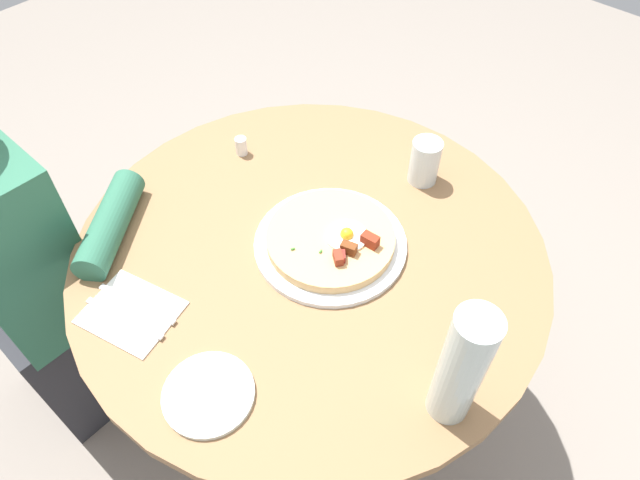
{
  "coord_description": "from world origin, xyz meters",
  "views": [
    {
      "loc": [
        -0.52,
        0.54,
        1.64
      ],
      "look_at": [
        -0.01,
        -0.02,
        0.75
      ],
      "focal_mm": 31.47,
      "sensor_mm": 36.0,
      "label": 1
    }
  ],
  "objects_px": {
    "breakfast_pizza": "(332,238)",
    "bread_plate": "(209,394)",
    "water_glass": "(425,162)",
    "knife": "(124,318)",
    "water_bottle": "(461,368)",
    "dining_table": "(311,294)",
    "salt_shaker": "(241,146)",
    "fork": "(137,304)",
    "pizza_plate": "(330,244)",
    "person_seated": "(32,284)"
  },
  "relations": [
    {
      "from": "breakfast_pizza",
      "to": "bread_plate",
      "type": "distance_m",
      "value": 0.4
    },
    {
      "from": "breakfast_pizza",
      "to": "water_glass",
      "type": "relative_size",
      "value": 2.47
    },
    {
      "from": "water_glass",
      "to": "bread_plate",
      "type": "bearing_deg",
      "value": 93.94
    },
    {
      "from": "knife",
      "to": "water_bottle",
      "type": "relative_size",
      "value": 0.68
    },
    {
      "from": "dining_table",
      "to": "salt_shaker",
      "type": "distance_m",
      "value": 0.39
    },
    {
      "from": "breakfast_pizza",
      "to": "water_bottle",
      "type": "bearing_deg",
      "value": 160.98
    },
    {
      "from": "dining_table",
      "to": "water_bottle",
      "type": "xyz_separation_m",
      "value": [
        -0.41,
        0.1,
        0.31
      ]
    },
    {
      "from": "dining_table",
      "to": "fork",
      "type": "bearing_deg",
      "value": 66.64
    },
    {
      "from": "dining_table",
      "to": "water_bottle",
      "type": "relative_size",
      "value": 3.77
    },
    {
      "from": "dining_table",
      "to": "knife",
      "type": "relative_size",
      "value": 5.53
    },
    {
      "from": "salt_shaker",
      "to": "water_glass",
      "type": "bearing_deg",
      "value": -149.6
    },
    {
      "from": "pizza_plate",
      "to": "water_bottle",
      "type": "xyz_separation_m",
      "value": [
        -0.38,
        0.13,
        0.13
      ]
    },
    {
      "from": "fork",
      "to": "water_glass",
      "type": "height_order",
      "value": "water_glass"
    },
    {
      "from": "person_seated",
      "to": "fork",
      "type": "relative_size",
      "value": 6.31
    },
    {
      "from": "water_glass",
      "to": "knife",
      "type": "bearing_deg",
      "value": 74.99
    },
    {
      "from": "water_glass",
      "to": "salt_shaker",
      "type": "bearing_deg",
      "value": 30.4
    },
    {
      "from": "bread_plate",
      "to": "water_glass",
      "type": "distance_m",
      "value": 0.69
    },
    {
      "from": "knife",
      "to": "pizza_plate",
      "type": "bearing_deg",
      "value": -127.03
    },
    {
      "from": "dining_table",
      "to": "breakfast_pizza",
      "type": "bearing_deg",
      "value": -134.48
    },
    {
      "from": "pizza_plate",
      "to": "salt_shaker",
      "type": "relative_size",
      "value": 7.1
    },
    {
      "from": "dining_table",
      "to": "fork",
      "type": "distance_m",
      "value": 0.4
    },
    {
      "from": "pizza_plate",
      "to": "bread_plate",
      "type": "xyz_separation_m",
      "value": [
        -0.07,
        0.39,
        -0.0
      ]
    },
    {
      "from": "water_glass",
      "to": "water_bottle",
      "type": "xyz_separation_m",
      "value": [
        -0.36,
        0.42,
        0.08
      ]
    },
    {
      "from": "breakfast_pizza",
      "to": "knife",
      "type": "distance_m",
      "value": 0.43
    },
    {
      "from": "water_glass",
      "to": "salt_shaker",
      "type": "xyz_separation_m",
      "value": [
        0.38,
        0.22,
        -0.03
      ]
    },
    {
      "from": "dining_table",
      "to": "knife",
      "type": "xyz_separation_m",
      "value": [
        0.13,
        0.37,
        0.18
      ]
    },
    {
      "from": "pizza_plate",
      "to": "dining_table",
      "type": "bearing_deg",
      "value": 47.61
    },
    {
      "from": "bread_plate",
      "to": "knife",
      "type": "bearing_deg",
      "value": 2.1
    },
    {
      "from": "bread_plate",
      "to": "salt_shaker",
      "type": "relative_size",
      "value": 3.53
    },
    {
      "from": "fork",
      "to": "water_glass",
      "type": "distance_m",
      "value": 0.69
    },
    {
      "from": "breakfast_pizza",
      "to": "water_glass",
      "type": "bearing_deg",
      "value": -93.79
    },
    {
      "from": "person_seated",
      "to": "pizza_plate",
      "type": "xyz_separation_m",
      "value": [
        -0.59,
        -0.45,
        0.23
      ]
    },
    {
      "from": "fork",
      "to": "water_glass",
      "type": "relative_size",
      "value": 1.66
    },
    {
      "from": "fork",
      "to": "dining_table",
      "type": "bearing_deg",
      "value": -128.09
    },
    {
      "from": "breakfast_pizza",
      "to": "water_bottle",
      "type": "distance_m",
      "value": 0.41
    },
    {
      "from": "pizza_plate",
      "to": "breakfast_pizza",
      "type": "relative_size",
      "value": 1.19
    },
    {
      "from": "water_glass",
      "to": "salt_shaker",
      "type": "height_order",
      "value": "water_glass"
    },
    {
      "from": "breakfast_pizza",
      "to": "fork",
      "type": "relative_size",
      "value": 1.49
    },
    {
      "from": "breakfast_pizza",
      "to": "knife",
      "type": "relative_size",
      "value": 1.49
    },
    {
      "from": "bread_plate",
      "to": "water_bottle",
      "type": "height_order",
      "value": "water_bottle"
    },
    {
      "from": "pizza_plate",
      "to": "fork",
      "type": "xyz_separation_m",
      "value": [
        0.17,
        0.36,
        0.0
      ]
    },
    {
      "from": "water_bottle",
      "to": "salt_shaker",
      "type": "distance_m",
      "value": 0.77
    },
    {
      "from": "person_seated",
      "to": "knife",
      "type": "xyz_separation_m",
      "value": [
        -0.42,
        -0.05,
        0.23
      ]
    },
    {
      "from": "pizza_plate",
      "to": "knife",
      "type": "xyz_separation_m",
      "value": [
        0.16,
        0.4,
        0.0
      ]
    },
    {
      "from": "water_glass",
      "to": "fork",
      "type": "bearing_deg",
      "value": 73.51
    },
    {
      "from": "person_seated",
      "to": "salt_shaker",
      "type": "relative_size",
      "value": 25.2
    },
    {
      "from": "knife",
      "to": "salt_shaker",
      "type": "xyz_separation_m",
      "value": [
        0.19,
        -0.47,
        0.02
      ]
    },
    {
      "from": "person_seated",
      "to": "knife",
      "type": "bearing_deg",
      "value": -172.77
    },
    {
      "from": "pizza_plate",
      "to": "breakfast_pizza",
      "type": "distance_m",
      "value": 0.02
    },
    {
      "from": "knife",
      "to": "salt_shaker",
      "type": "distance_m",
      "value": 0.51
    }
  ]
}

